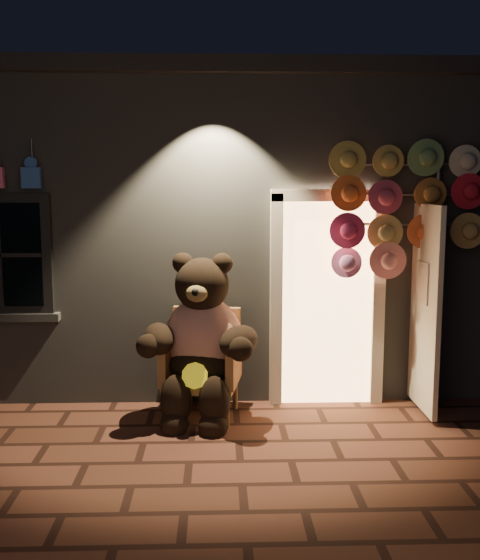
{
  "coord_description": "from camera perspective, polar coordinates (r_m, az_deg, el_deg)",
  "views": [
    {
      "loc": [
        0.24,
        -5.06,
        2.24
      ],
      "look_at": [
        0.45,
        1.0,
        1.35
      ],
      "focal_mm": 42.0,
      "sensor_mm": 36.0,
      "label": 1
    }
  ],
  "objects": [
    {
      "name": "hat_rack",
      "position": [
        6.59,
        13.96,
        6.25
      ],
      "size": [
        1.5,
        0.22,
        2.65
      ],
      "color": "#59595E",
      "rests_on": "ground"
    },
    {
      "name": "teddy_bear",
      "position": [
        6.25,
        -3.4,
        -5.36
      ],
      "size": [
        1.19,
        1.01,
        1.66
      ],
      "rotation": [
        0.0,
        0.0,
        -0.17
      ],
      "color": "red",
      "rests_on": "ground"
    },
    {
      "name": "ground",
      "position": [
        5.54,
        -4.45,
        -15.54
      ],
      "size": [
        60.0,
        60.0,
        0.0
      ],
      "primitive_type": "plane",
      "color": "brown",
      "rests_on": "ground"
    },
    {
      "name": "shop_building",
      "position": [
        9.06,
        -3.51,
        5.14
      ],
      "size": [
        7.3,
        5.95,
        3.51
      ],
      "color": "slate",
      "rests_on": "ground"
    },
    {
      "name": "wicker_armchair",
      "position": [
        6.44,
        -3.22,
        -7.21
      ],
      "size": [
        0.8,
        0.75,
        1.03
      ],
      "rotation": [
        0.0,
        0.0,
        -0.17
      ],
      "color": "#A4783F",
      "rests_on": "ground"
    }
  ]
}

